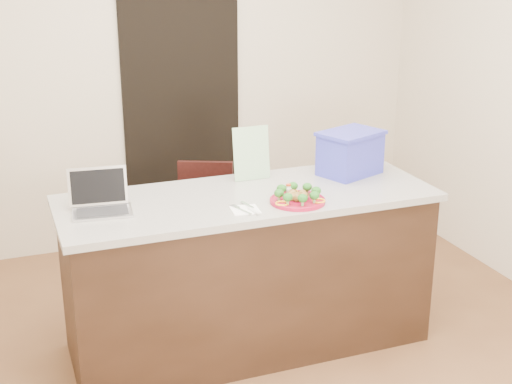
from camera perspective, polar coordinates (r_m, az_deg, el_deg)
name	(u,v)px	position (r m, az deg, el deg)	size (l,w,h in m)	color
ground	(264,364)	(4.08, 0.65, -13.62)	(4.00, 4.00, 0.00)	brown
room_shell	(265,74)	(3.48, 0.75, 9.43)	(4.00, 4.00, 4.00)	white
doorway	(182,113)	(5.48, -5.92, 6.28)	(0.90, 0.02, 2.00)	black
island	(248,271)	(4.06, -0.62, -6.33)	(2.06, 0.76, 0.92)	black
plate	(298,200)	(3.77, 3.34, -0.66)	(0.30, 0.30, 0.02)	maroon
meatballs	(298,196)	(3.76, 3.36, -0.29)	(0.12, 0.11, 0.04)	olive
broccoli	(298,192)	(3.76, 3.36, 0.00)	(0.25, 0.25, 0.04)	#185115
pepper_rings	(298,198)	(3.77, 3.35, -0.52)	(0.27, 0.26, 0.01)	#FFA31A
napkin	(245,210)	(3.66, -0.88, -1.43)	(0.14, 0.14, 0.01)	white
fork	(241,208)	(3.66, -1.24, -1.33)	(0.05, 0.17, 0.00)	#BBBCC0
knife	(252,209)	(3.65, -0.34, -1.37)	(0.04, 0.20, 0.01)	silver
yogurt_bottle	(288,192)	(3.83, 2.60, -0.02)	(0.04, 0.04, 0.08)	silver
laptop	(100,200)	(3.73, -12.36, -0.60)	(0.32, 0.27, 0.21)	#B9B9BE
leaflet	(251,153)	(4.10, -0.37, 3.11)	(0.22, 0.00, 0.31)	white
blue_box	(350,153)	(4.24, 7.54, 3.14)	(0.43, 0.37, 0.26)	#3135B3
chair	(210,217)	(4.81, -3.68, -2.00)	(0.49, 0.51, 0.84)	black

